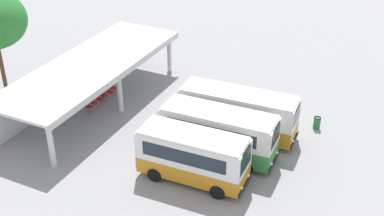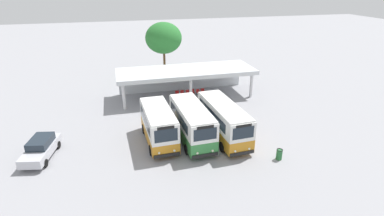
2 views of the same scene
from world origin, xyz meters
TOP-DOWN VIEW (x-y plane):
  - ground_plane at (0.00, 0.00)m, footprint 180.00×180.00m
  - city_bus_nearest_orange at (-4.03, 2.14)m, footprint 2.56×6.63m
  - city_bus_second_in_row at (-1.13, 1.76)m, footprint 2.64×7.45m
  - city_bus_middle_cream at (1.78, 1.60)m, footprint 2.68×8.05m
  - terminal_canopy at (1.02, 13.50)m, footprint 16.56×5.71m
  - waiting_chair_end_by_column at (-0.17, 12.54)m, footprint 0.45×0.45m
  - waiting_chair_second_from_end at (0.48, 12.56)m, footprint 0.45×0.45m
  - waiting_chair_middle_seat at (1.14, 12.50)m, footprint 0.45×0.45m
  - waiting_chair_fourth_seat at (1.79, 12.59)m, footprint 0.45×0.45m
  - waiting_chair_fifth_seat at (2.45, 12.44)m, footprint 0.45×0.45m
  - waiting_chair_far_end_seat at (3.10, 12.54)m, footprint 0.45×0.45m
  - litter_bin_apron at (4.88, -3.12)m, footprint 0.49×0.49m

SIDE VIEW (x-z plane):
  - ground_plane at x=0.00m, z-range 0.00..0.00m
  - litter_bin_apron at x=4.88m, z-range 0.01..0.91m
  - waiting_chair_end_by_column at x=-0.17m, z-range 0.09..0.95m
  - waiting_chair_second_from_end at x=0.48m, z-range 0.09..0.95m
  - waiting_chair_middle_seat at x=1.14m, z-range 0.09..0.95m
  - waiting_chair_fourth_seat at x=1.79m, z-range 0.09..0.95m
  - waiting_chair_fifth_seat at x=2.45m, z-range 0.09..0.95m
  - waiting_chair_far_end_seat at x=3.10m, z-range 0.09..0.95m
  - city_bus_nearest_orange at x=-4.03m, z-range 0.17..3.34m
  - city_bus_middle_cream at x=1.78m, z-range 0.17..3.39m
  - city_bus_second_in_row at x=-1.13m, z-range 0.17..3.41m
  - terminal_canopy at x=1.02m, z-range 0.96..4.36m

